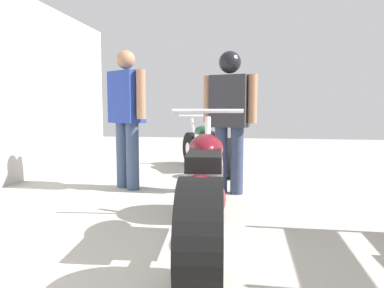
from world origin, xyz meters
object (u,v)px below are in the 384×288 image
object	(u,v)px
motorcycle_maroon_cruiser	(205,192)
mechanic_with_helmet	(229,109)
motorcycle_black_naked	(208,148)
mechanic_in_blue	(127,111)

from	to	relation	value
motorcycle_maroon_cruiser	mechanic_with_helmet	bearing A→B (deg)	87.34
motorcycle_maroon_cruiser	motorcycle_black_naked	world-z (taller)	motorcycle_maroon_cruiser
mechanic_with_helmet	motorcycle_maroon_cruiser	bearing A→B (deg)	-92.66
motorcycle_maroon_cruiser	mechanic_with_helmet	distance (m)	1.88
motorcycle_black_naked	mechanic_in_blue	distance (m)	1.78
motorcycle_maroon_cruiser	mechanic_in_blue	distance (m)	2.28
motorcycle_maroon_cruiser	motorcycle_black_naked	size ratio (longest dim) A/B	1.23
motorcycle_black_naked	motorcycle_maroon_cruiser	bearing A→B (deg)	-84.17
motorcycle_black_naked	mechanic_in_blue	world-z (taller)	mechanic_in_blue
motorcycle_maroon_cruiser	mechanic_with_helmet	xyz separation A→B (m)	(0.08, 1.79, 0.60)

